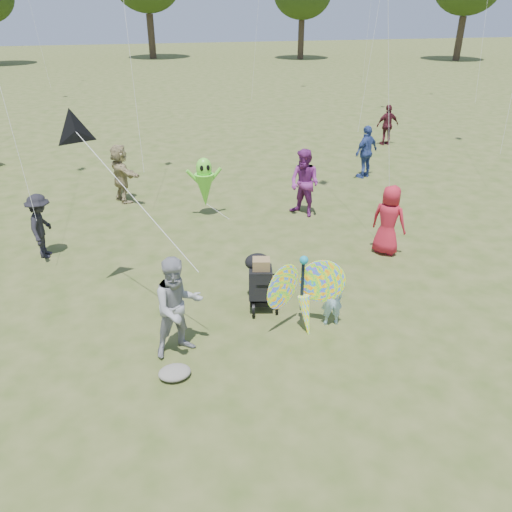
{
  "coord_description": "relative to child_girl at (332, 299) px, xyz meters",
  "views": [
    {
      "loc": [
        -2.47,
        -6.97,
        5.54
      ],
      "look_at": [
        -0.2,
        1.5,
        1.1
      ],
      "focal_mm": 35.0,
      "sensor_mm": 36.0,
      "label": 1
    }
  ],
  "objects": [
    {
      "name": "ground",
      "position": [
        -1.0,
        -0.42,
        -0.57
      ],
      "size": [
        160.0,
        160.0,
        0.0
      ],
      "primitive_type": "plane",
      "color": "#51592B",
      "rests_on": "ground"
    },
    {
      "name": "child_girl",
      "position": [
        0.0,
        0.0,
        0.0
      ],
      "size": [
        0.45,
        0.32,
        1.13
      ],
      "primitive_type": "imported",
      "rotation": [
        0.0,
        0.0,
        3.01
      ],
      "color": "#9CC7DD",
      "rests_on": "ground"
    },
    {
      "name": "adult_man",
      "position": [
        -2.9,
        -0.1,
        0.36
      ],
      "size": [
        1.05,
        0.91,
        1.85
      ],
      "primitive_type": "imported",
      "rotation": [
        0.0,
        0.0,
        0.26
      ],
      "color": "#949599",
      "rests_on": "ground"
    },
    {
      "name": "grey_bag",
      "position": [
        -3.1,
        -0.77,
        -0.48
      ],
      "size": [
        0.54,
        0.44,
        0.17
      ],
      "primitive_type": "ellipsoid",
      "color": "gray",
      "rests_on": "ground"
    },
    {
      "name": "crowd_a",
      "position": [
        2.52,
        2.55,
        0.3
      ],
      "size": [
        0.97,
        1.0,
        1.73
      ],
      "primitive_type": "imported",
      "rotation": [
        0.0,
        0.0,
        2.26
      ],
      "color": "#AF1C2C",
      "rests_on": "ground"
    },
    {
      "name": "crowd_b",
      "position": [
        -5.6,
        4.52,
        0.23
      ],
      "size": [
        0.73,
        1.1,
        1.59
      ],
      "primitive_type": "imported",
      "rotation": [
        0.0,
        0.0,
        1.43
      ],
      "color": "black",
      "rests_on": "ground"
    },
    {
      "name": "crowd_c",
      "position": [
        4.73,
        8.25,
        0.35
      ],
      "size": [
        1.16,
        0.86,
        1.83
      ],
      "primitive_type": "imported",
      "rotation": [
        0.0,
        0.0,
        3.58
      ],
      "color": "#354A92",
      "rests_on": "ground"
    },
    {
      "name": "crowd_d",
      "position": [
        -3.65,
        7.97,
        0.33
      ],
      "size": [
        1.12,
        1.75,
        1.8
      ],
      "primitive_type": "imported",
      "rotation": [
        0.0,
        0.0,
        1.96
      ],
      "color": "tan",
      "rests_on": "ground"
    },
    {
      "name": "crowd_e",
      "position": [
        1.4,
        5.42,
        0.4
      ],
      "size": [
        1.13,
        1.19,
        1.94
      ],
      "primitive_type": "imported",
      "rotation": [
        0.0,
        0.0,
        5.3
      ],
      "color": "#7F2A7A",
      "rests_on": "ground"
    },
    {
      "name": "crowd_h",
      "position": [
        7.71,
        12.24,
        0.29
      ],
      "size": [
        1.01,
        0.42,
        1.71
      ],
      "primitive_type": "imported",
      "rotation": [
        0.0,
        0.0,
        3.14
      ],
      "color": "#4C1923",
      "rests_on": "ground"
    },
    {
      "name": "jogging_stroller",
      "position": [
        -1.13,
        1.04,
        0.05
      ],
      "size": [
        0.67,
        1.11,
        1.09
      ],
      "rotation": [
        0.0,
        0.0,
        -0.26
      ],
      "color": "black",
      "rests_on": "ground"
    },
    {
      "name": "butterfly_kite",
      "position": [
        -0.59,
        -0.04,
        0.21
      ],
      "size": [
        1.74,
        0.75,
        1.74
      ],
      "color": "#FF283A",
      "rests_on": "ground"
    },
    {
      "name": "delta_kite_rig",
      "position": [
        -4.27,
        2.24,
        2.89
      ],
      "size": [
        2.25,
        2.59,
        2.4
      ],
      "color": "black",
      "rests_on": "ground"
    },
    {
      "name": "alien_kite",
      "position": [
        -1.38,
        6.06,
        0.4
      ],
      "size": [
        1.12,
        0.69,
        1.74
      ],
      "color": "#6BE836",
      "rests_on": "ground"
    }
  ]
}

